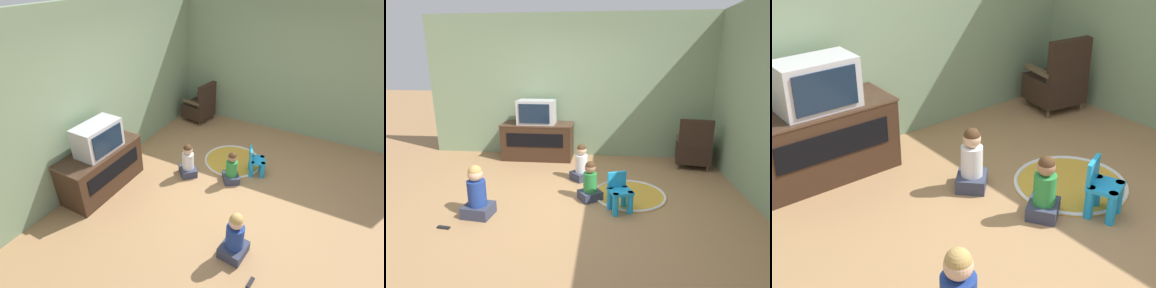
{
  "view_description": "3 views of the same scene",
  "coord_description": "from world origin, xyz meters",
  "views": [
    {
      "loc": [
        -3.4,
        -1.19,
        3.13
      ],
      "look_at": [
        0.14,
        0.77,
        0.67
      ],
      "focal_mm": 28.0,
      "sensor_mm": 36.0,
      "label": 1
    },
    {
      "loc": [
        0.6,
        -3.65,
        1.86
      ],
      "look_at": [
        0.19,
        0.4,
        0.73
      ],
      "focal_mm": 28.0,
      "sensor_mm": 36.0,
      "label": 2
    },
    {
      "loc": [
        -2.44,
        -2.34,
        2.56
      ],
      "look_at": [
        -0.1,
        0.62,
        0.63
      ],
      "focal_mm": 50.0,
      "sensor_mm": 36.0,
      "label": 3
    }
  ],
  "objects": [
    {
      "name": "television",
      "position": [
        -0.75,
        1.85,
        0.93
      ],
      "size": [
        0.69,
        0.4,
        0.45
      ],
      "color": "#B7B7BC",
      "rests_on": "tv_cabinet"
    },
    {
      "name": "child_watching_left",
      "position": [
        -0.97,
        -0.43,
        0.29
      ],
      "size": [
        0.36,
        0.33,
        0.66
      ],
      "rotation": [
        0.0,
        0.0,
        -0.1
      ],
      "color": "#33384C",
      "rests_on": "ground_plane"
    },
    {
      "name": "yellow_kid_chair",
      "position": [
        0.77,
        -0.12,
        0.21
      ],
      "size": [
        0.35,
        0.35,
        0.49
      ],
      "rotation": [
        0.0,
        0.0,
        0.39
      ],
      "color": "#1E99DB",
      "rests_on": "ground_plane"
    },
    {
      "name": "ground_plane",
      "position": [
        0.0,
        0.0,
        0.0
      ],
      "size": [
        30.0,
        30.0,
        0.0
      ],
      "primitive_type": "plane",
      "color": "#9E754C"
    },
    {
      "name": "remote_control",
      "position": [
        -1.25,
        -0.76,
        0.01
      ],
      "size": [
        0.15,
        0.06,
        0.02
      ],
      "rotation": [
        0.0,
        0.0,
        3.03
      ],
      "color": "black",
      "rests_on": "ground_plane"
    },
    {
      "name": "child_watching_right",
      "position": [
        0.38,
        0.16,
        0.24
      ],
      "size": [
        0.37,
        0.36,
        0.56
      ],
      "rotation": [
        0.0,
        0.0,
        0.59
      ],
      "color": "#33384C",
      "rests_on": "ground_plane"
    },
    {
      "name": "wall_back",
      "position": [
        -0.16,
        2.25,
        1.36
      ],
      "size": [
        5.68,
        0.12,
        2.72
      ],
      "color": "gray",
      "rests_on": "ground_plane"
    },
    {
      "name": "child_watching_center",
      "position": [
        0.19,
        0.88,
        0.26
      ],
      "size": [
        0.4,
        0.4,
        0.59
      ],
      "rotation": [
        0.0,
        0.0,
        0.77
      ],
      "color": "#33384C",
      "rests_on": "ground_plane"
    },
    {
      "name": "black_armchair",
      "position": [
        2.13,
        1.65,
        0.35
      ],
      "size": [
        0.66,
        0.64,
        0.9
      ],
      "rotation": [
        0.0,
        0.0,
        2.97
      ],
      "color": "brown",
      "rests_on": "ground_plane"
    },
    {
      "name": "tv_cabinet",
      "position": [
        -0.75,
        1.9,
        0.36
      ],
      "size": [
        1.36,
        0.57,
        0.7
      ],
      "color": "#382316",
      "rests_on": "ground_plane"
    },
    {
      "name": "play_mat",
      "position": [
        0.93,
        0.35,
        0.01
      ],
      "size": [
        1.05,
        1.05,
        0.04
      ],
      "color": "gold",
      "rests_on": "ground_plane"
    }
  ]
}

